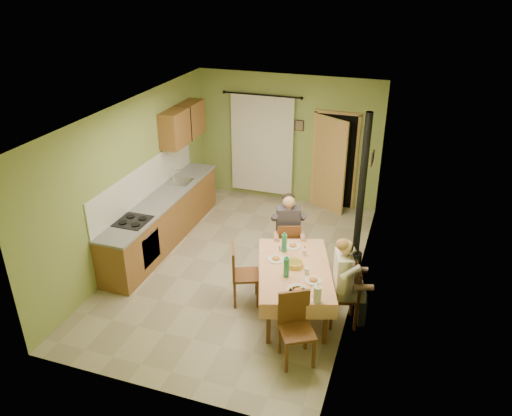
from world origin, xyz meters
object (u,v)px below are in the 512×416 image
(chair_right, at_px, (343,306))
(chair_left, at_px, (245,285))
(chair_far, at_px, (287,255))
(man_far, at_px, (288,225))
(man_right, at_px, (345,273))
(dining_table, at_px, (294,289))
(chair_near, at_px, (296,342))
(stove_flue, at_px, (359,216))

(chair_right, relative_size, chair_left, 0.99)
(chair_far, relative_size, man_far, 0.68)
(chair_far, height_order, chair_right, chair_right)
(man_right, bearing_deg, dining_table, 67.83)
(chair_far, distance_m, chair_near, 2.21)
(chair_near, bearing_deg, chair_left, -72.94)
(dining_table, height_order, chair_near, chair_near)
(man_right, bearing_deg, chair_near, 137.71)
(chair_near, bearing_deg, stove_flue, -129.40)
(chair_right, height_order, stove_flue, stove_flue)
(chair_right, distance_m, man_right, 0.59)
(chair_far, relative_size, stove_flue, 0.34)
(chair_far, height_order, chair_near, chair_near)
(dining_table, bearing_deg, chair_left, 163.37)
(chair_far, bearing_deg, man_right, -64.95)
(chair_near, xyz_separation_m, chair_left, (-1.09, 1.01, -0.00))
(chair_far, relative_size, chair_left, 0.97)
(chair_near, height_order, man_far, man_far)
(dining_table, distance_m, man_far, 1.25)
(man_right, relative_size, stove_flue, 0.50)
(chair_near, bearing_deg, chair_right, -145.44)
(dining_table, height_order, man_far, man_far)
(chair_far, distance_m, chair_left, 1.16)
(chair_near, height_order, stove_flue, stove_flue)
(chair_left, relative_size, man_right, 0.70)
(dining_table, height_order, chair_left, chair_left)
(dining_table, relative_size, chair_near, 2.03)
(chair_far, xyz_separation_m, stove_flue, (1.10, 0.42, 0.74))
(chair_left, distance_m, stove_flue, 2.25)
(chair_near, bearing_deg, man_far, -101.80)
(dining_table, distance_m, chair_far, 1.14)
(chair_right, xyz_separation_m, chair_left, (-1.55, 0.04, 0.00))
(dining_table, bearing_deg, chair_near, -91.53)
(chair_left, relative_size, man_far, 0.70)
(man_right, distance_m, stove_flue, 1.55)
(chair_left, bearing_deg, chair_near, 25.18)
(chair_right, xyz_separation_m, man_far, (-1.16, 1.13, 0.59))
(chair_right, height_order, man_far, man_far)
(dining_table, xyz_separation_m, chair_right, (0.77, -0.06, -0.09))
(man_far, xyz_separation_m, man_right, (1.14, -1.14, 0.00))
(man_far, distance_m, man_right, 1.61)
(man_right, height_order, stove_flue, stove_flue)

